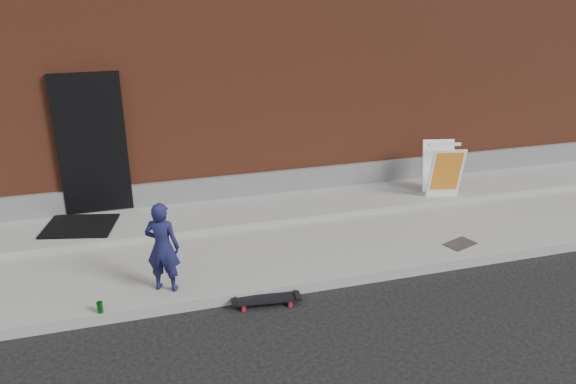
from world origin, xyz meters
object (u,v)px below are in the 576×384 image
object	(u,v)px
pizza_sign	(442,169)
soda_can	(100,307)
skateboard	(266,300)
child	(163,247)

from	to	relation	value
pizza_sign	soda_can	size ratio (longest dim) A/B	6.74
skateboard	pizza_sign	size ratio (longest dim) A/B	0.93
child	skateboard	size ratio (longest dim) A/B	1.37
soda_can	skateboard	bearing A→B (deg)	-4.86
skateboard	pizza_sign	world-z (taller)	pizza_sign
child	pizza_sign	distance (m)	5.20
child	skateboard	distance (m)	1.46
child	soda_can	xyz separation A→B (m)	(-0.80, -0.33, -0.53)
skateboard	soda_can	size ratio (longest dim) A/B	6.24
child	pizza_sign	size ratio (longest dim) A/B	1.27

